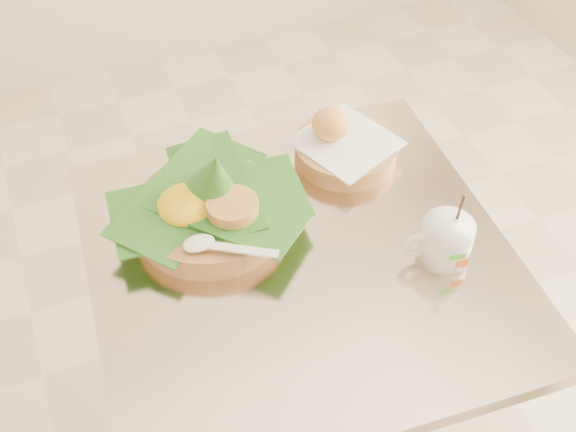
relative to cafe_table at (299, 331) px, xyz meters
name	(u,v)px	position (x,y,z in m)	size (l,w,h in m)	color
cafe_table	(299,331)	(0.00, 0.00, 0.00)	(0.74, 0.74, 0.75)	gray
rice_basket	(209,205)	(-0.12, 0.13, 0.27)	(0.33, 0.33, 0.17)	#BA7E4F
bread_basket	(343,145)	(0.17, 0.20, 0.25)	(0.22, 0.22, 0.10)	#BA7E4F
coffee_mug	(445,240)	(0.22, -0.09, 0.26)	(0.12, 0.09, 0.15)	white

